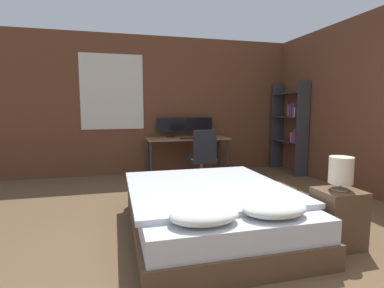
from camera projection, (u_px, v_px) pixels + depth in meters
name	position (u px, v px, depth m)	size (l,w,h in m)	color
wall_back	(184.00, 106.00, 6.11)	(12.00, 0.08, 2.70)	brown
bed	(210.00, 210.00, 3.15)	(1.65, 2.08, 0.55)	brown
nightstand	(338.00, 218.00, 2.82)	(0.39, 0.36, 0.55)	brown
bedside_lamp	(341.00, 171.00, 2.76)	(0.21, 0.21, 0.31)	gray
desk	(188.00, 142.00, 5.82)	(1.59, 0.62, 0.73)	#846042
monitor_left	(171.00, 126.00, 5.91)	(0.55, 0.16, 0.39)	black
monitor_right	(199.00, 125.00, 6.06)	(0.55, 0.16, 0.39)	black
keyboard	(190.00, 138.00, 5.62)	(0.37, 0.13, 0.02)	black
computer_mouse	(204.00, 137.00, 5.69)	(0.07, 0.05, 0.04)	black
office_chair	(202.00, 163.00, 5.19)	(0.52, 0.52, 0.94)	black
bookshelf	(292.00, 122.00, 5.97)	(0.27, 0.93, 1.82)	#333338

